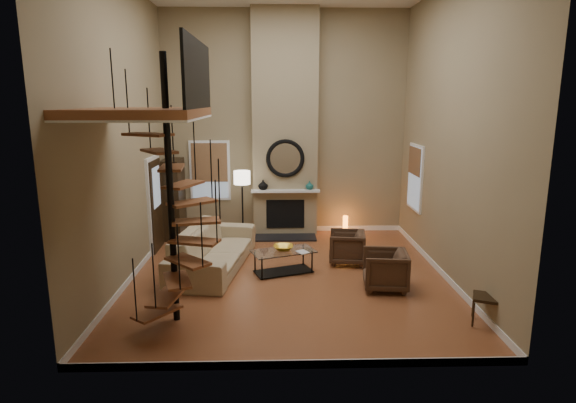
{
  "coord_description": "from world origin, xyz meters",
  "views": [
    {
      "loc": [
        -0.25,
        -8.71,
        3.37
      ],
      "look_at": [
        0.0,
        0.4,
        1.4
      ],
      "focal_mm": 29.61,
      "sensor_mm": 36.0,
      "label": 1
    }
  ],
  "objects_px": {
    "hutch": "(174,200)",
    "accent_lamp": "(345,225)",
    "sofa": "(213,249)",
    "side_chair": "(494,293)",
    "armchair_far": "(389,270)",
    "coffee_table": "(283,259)",
    "floor_lamp": "(242,183)",
    "armchair_near": "(350,247)"
  },
  "relations": [
    {
      "from": "armchair_far",
      "to": "coffee_table",
      "type": "distance_m",
      "value": 2.08
    },
    {
      "from": "armchair_near",
      "to": "accent_lamp",
      "type": "distance_m",
      "value": 2.2
    },
    {
      "from": "coffee_table",
      "to": "armchair_near",
      "type": "bearing_deg",
      "value": 19.45
    },
    {
      "from": "floor_lamp",
      "to": "accent_lamp",
      "type": "height_order",
      "value": "floor_lamp"
    },
    {
      "from": "floor_lamp",
      "to": "hutch",
      "type": "bearing_deg",
      "value": 168.57
    },
    {
      "from": "armchair_far",
      "to": "armchair_near",
      "type": "bearing_deg",
      "value": -153.09
    },
    {
      "from": "hutch",
      "to": "sofa",
      "type": "distance_m",
      "value": 2.59
    },
    {
      "from": "armchair_far",
      "to": "accent_lamp",
      "type": "height_order",
      "value": "armchair_far"
    },
    {
      "from": "sofa",
      "to": "side_chair",
      "type": "distance_m",
      "value": 5.28
    },
    {
      "from": "sofa",
      "to": "side_chair",
      "type": "xyz_separation_m",
      "value": [
        4.54,
        -2.7,
        0.13
      ]
    },
    {
      "from": "hutch",
      "to": "armchair_far",
      "type": "bearing_deg",
      "value": -37.09
    },
    {
      "from": "hutch",
      "to": "sofa",
      "type": "xyz_separation_m",
      "value": [
        1.22,
        -2.22,
        -0.55
      ]
    },
    {
      "from": "floor_lamp",
      "to": "accent_lamp",
      "type": "relative_size",
      "value": 3.72
    },
    {
      "from": "armchair_far",
      "to": "accent_lamp",
      "type": "xyz_separation_m",
      "value": [
        -0.27,
        3.55,
        -0.1
      ]
    },
    {
      "from": "armchair_near",
      "to": "coffee_table",
      "type": "distance_m",
      "value": 1.49
    },
    {
      "from": "armchair_near",
      "to": "armchair_far",
      "type": "distance_m",
      "value": 1.45
    },
    {
      "from": "armchair_far",
      "to": "floor_lamp",
      "type": "relative_size",
      "value": 0.46
    },
    {
      "from": "floor_lamp",
      "to": "sofa",
      "type": "bearing_deg",
      "value": -104.51
    },
    {
      "from": "armchair_near",
      "to": "sofa",
      "type": "bearing_deg",
      "value": -78.85
    },
    {
      "from": "hutch",
      "to": "floor_lamp",
      "type": "xyz_separation_m",
      "value": [
        1.71,
        -0.34,
        0.46
      ]
    },
    {
      "from": "floor_lamp",
      "to": "side_chair",
      "type": "bearing_deg",
      "value": -48.37
    },
    {
      "from": "hutch",
      "to": "floor_lamp",
      "type": "height_order",
      "value": "hutch"
    },
    {
      "from": "accent_lamp",
      "to": "hutch",
      "type": "bearing_deg",
      "value": -178.45
    },
    {
      "from": "hutch",
      "to": "side_chair",
      "type": "height_order",
      "value": "hutch"
    },
    {
      "from": "hutch",
      "to": "floor_lamp",
      "type": "relative_size",
      "value": 1.17
    },
    {
      "from": "coffee_table",
      "to": "sofa",
      "type": "bearing_deg",
      "value": 166.22
    },
    {
      "from": "hutch",
      "to": "accent_lamp",
      "type": "xyz_separation_m",
      "value": [
        4.27,
        0.12,
        -0.7
      ]
    },
    {
      "from": "sofa",
      "to": "armchair_near",
      "type": "height_order",
      "value": "sofa"
    },
    {
      "from": "sofa",
      "to": "accent_lamp",
      "type": "xyz_separation_m",
      "value": [
        3.05,
        2.33,
        -0.15
      ]
    },
    {
      "from": "armchair_far",
      "to": "side_chair",
      "type": "xyz_separation_m",
      "value": [
        1.22,
        -1.48,
        0.17
      ]
    },
    {
      "from": "armchair_near",
      "to": "floor_lamp",
      "type": "distance_m",
      "value": 3.1
    },
    {
      "from": "armchair_near",
      "to": "floor_lamp",
      "type": "height_order",
      "value": "floor_lamp"
    },
    {
      "from": "hutch",
      "to": "coffee_table",
      "type": "bearing_deg",
      "value": -44.1
    },
    {
      "from": "sofa",
      "to": "coffee_table",
      "type": "height_order",
      "value": "sofa"
    },
    {
      "from": "coffee_table",
      "to": "side_chair",
      "type": "xyz_separation_m",
      "value": [
        3.12,
        -2.35,
        0.24
      ]
    },
    {
      "from": "armchair_near",
      "to": "hutch",
      "type": "bearing_deg",
      "value": -108.88
    },
    {
      "from": "hutch",
      "to": "armchair_far",
      "type": "relative_size",
      "value": 2.55
    },
    {
      "from": "armchair_near",
      "to": "coffee_table",
      "type": "relative_size",
      "value": 0.54
    },
    {
      "from": "sofa",
      "to": "side_chair",
      "type": "bearing_deg",
      "value": -111.74
    },
    {
      "from": "armchair_far",
      "to": "side_chair",
      "type": "height_order",
      "value": "side_chair"
    },
    {
      "from": "coffee_table",
      "to": "accent_lamp",
      "type": "height_order",
      "value": "accent_lamp"
    },
    {
      "from": "hutch",
      "to": "armchair_near",
      "type": "bearing_deg",
      "value": -27.12
    }
  ]
}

